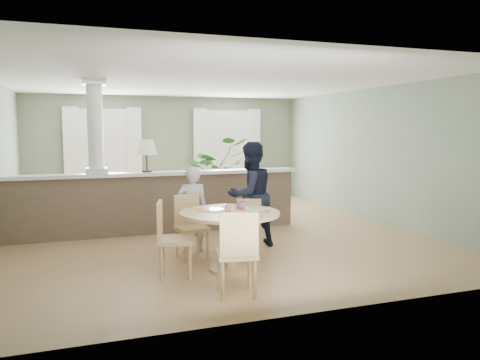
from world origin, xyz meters
name	(u,v)px	position (x,y,z in m)	size (l,w,h in m)	color
ground	(208,232)	(0.00, 0.00, 0.00)	(8.00, 8.00, 0.00)	#A88158
room_shell	(197,132)	(-0.03, 0.63, 1.81)	(7.02, 8.02, 2.71)	gray
pony_wall	(151,195)	(-0.99, 0.20, 0.71)	(5.32, 0.38, 2.70)	brown
sofa	(187,195)	(0.01, 1.76, 0.44)	(2.99, 1.17, 0.87)	#816046
houseplant	(214,173)	(0.86, 2.57, 0.84)	(1.50, 1.30, 1.67)	#2C6127
dining_table	(230,224)	(-0.33, -2.35, 0.63)	(1.31, 1.31, 0.89)	tan
chair_far_boy	(190,223)	(-0.69, -1.54, 0.50)	(0.48, 0.48, 0.91)	tan
chair_far_man	(249,225)	(0.15, -1.76, 0.46)	(0.49, 0.49, 0.84)	tan
chair_near	(237,250)	(-0.56, -3.32, 0.54)	(0.51, 0.51, 0.98)	tan
chair_side	(170,235)	(-1.13, -2.34, 0.53)	(0.53, 0.53, 0.96)	tan
child_person	(192,210)	(-0.58, -1.26, 0.65)	(0.48, 0.31, 1.31)	#A9A8AE
man_person	(250,195)	(0.35, -1.28, 0.84)	(0.81, 0.63, 1.67)	black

